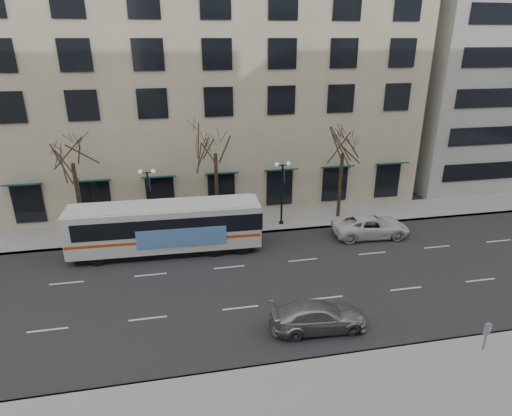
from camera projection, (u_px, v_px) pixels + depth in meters
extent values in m
plane|color=black|center=(234.00, 286.00, 25.75)|extent=(160.00, 160.00, 0.00)
cube|color=gray|center=(279.00, 220.00, 34.82)|extent=(80.00, 4.00, 0.15)
cube|color=tan|center=(178.00, 60.00, 40.09)|extent=(40.00, 20.00, 24.00)
cube|color=#999993|center=(507.00, 1.00, 44.17)|extent=(25.00, 20.00, 35.00)
cylinder|color=black|center=(79.00, 202.00, 30.91)|extent=(0.28, 0.28, 5.74)
cylinder|color=black|center=(217.00, 192.00, 32.67)|extent=(0.28, 0.28, 5.95)
cylinder|color=black|center=(340.00, 186.00, 34.56)|extent=(0.28, 0.28, 5.46)
cylinder|color=black|center=(150.00, 205.00, 31.40)|extent=(0.16, 0.16, 5.00)
cylinder|color=black|center=(153.00, 234.00, 32.27)|extent=(0.36, 0.36, 0.30)
cube|color=black|center=(147.00, 173.00, 30.49)|extent=(0.90, 0.06, 0.06)
sphere|color=silver|center=(140.00, 172.00, 30.37)|extent=(0.32, 0.32, 0.32)
sphere|color=silver|center=(153.00, 171.00, 30.53)|extent=(0.32, 0.32, 0.32)
cube|color=#3E1F75|center=(150.00, 184.00, 30.83)|extent=(0.04, 0.45, 1.00)
cylinder|color=black|center=(282.00, 196.00, 33.20)|extent=(0.16, 0.16, 5.00)
cylinder|color=black|center=(281.00, 223.00, 34.07)|extent=(0.36, 0.36, 0.30)
cube|color=black|center=(283.00, 165.00, 32.29)|extent=(0.90, 0.06, 0.06)
sphere|color=silver|center=(277.00, 164.00, 32.17)|extent=(0.32, 0.32, 0.32)
sphere|color=silver|center=(288.00, 164.00, 32.33)|extent=(0.32, 0.32, 0.32)
cube|color=#3E1F75|center=(284.00, 176.00, 32.63)|extent=(0.04, 0.45, 1.00)
cube|color=silver|center=(166.00, 226.00, 29.20)|extent=(12.93, 3.14, 2.95)
cube|color=black|center=(167.00, 248.00, 29.82)|extent=(11.89, 2.78, 0.48)
cube|color=black|center=(170.00, 219.00, 29.08)|extent=(12.41, 3.17, 1.18)
cube|color=#CD4113|center=(166.00, 233.00, 29.39)|extent=(12.80, 3.17, 0.19)
cube|color=#5689D1|center=(182.00, 238.00, 28.17)|extent=(5.89, 0.23, 1.29)
cube|color=silver|center=(164.00, 205.00, 28.64)|extent=(12.28, 2.85, 0.09)
cylinder|color=black|center=(97.00, 258.00, 27.90)|extent=(1.08, 0.33, 1.07)
cylinder|color=black|center=(103.00, 241.00, 30.16)|extent=(1.08, 0.33, 1.07)
cylinder|color=black|center=(215.00, 249.00, 29.09)|extent=(1.08, 0.33, 1.07)
cylinder|color=black|center=(212.00, 234.00, 31.35)|extent=(1.08, 0.33, 1.07)
cylinder|color=black|center=(243.00, 247.00, 29.39)|extent=(1.08, 0.33, 1.07)
cylinder|color=black|center=(238.00, 232.00, 31.65)|extent=(1.08, 0.33, 1.07)
imported|color=#9D9EA4|center=(318.00, 316.00, 21.76)|extent=(5.02, 2.23, 1.43)
imported|color=silver|center=(371.00, 226.00, 32.01)|extent=(5.84, 2.98, 1.58)
cylinder|color=gray|center=(485.00, 340.00, 20.13)|extent=(0.09, 0.09, 0.98)
cube|color=gray|center=(488.00, 329.00, 19.89)|extent=(0.36, 0.29, 0.54)
cube|color=blue|center=(489.00, 329.00, 19.77)|extent=(0.15, 0.08, 0.20)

